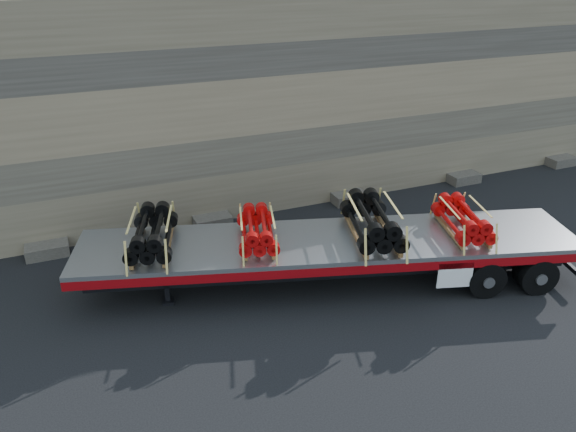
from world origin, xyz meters
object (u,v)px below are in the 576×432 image
(trailer, at_px, (328,261))
(bundle_midrear, at_px, (373,222))
(bundle_front, at_px, (152,234))
(bundle_rear, at_px, (463,220))
(bundle_midfront, at_px, (257,231))

(trailer, xyz_separation_m, bundle_midrear, (1.08, -0.32, 1.09))
(bundle_front, height_order, bundle_rear, bundle_front)
(bundle_front, distance_m, bundle_midrear, 5.64)
(bundle_midfront, relative_size, bundle_rear, 0.96)
(bundle_front, height_order, bundle_midfront, bundle_front)
(bundle_midrear, bearing_deg, bundle_rear, -0.00)
(bundle_rear, bearing_deg, bundle_front, 180.00)
(bundle_midfront, xyz_separation_m, bundle_midrear, (2.88, -0.85, 0.09))
(bundle_midfront, distance_m, bundle_midrear, 3.00)
(bundle_front, bearing_deg, bundle_midrear, 0.00)
(trailer, xyz_separation_m, bundle_midfront, (-1.79, 0.53, 1.00))
(bundle_midfront, height_order, bundle_midrear, bundle_midrear)
(bundle_front, relative_size, bundle_midrear, 0.90)
(trailer, xyz_separation_m, bundle_rear, (3.43, -1.01, 1.01))
(trailer, distance_m, bundle_rear, 3.72)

